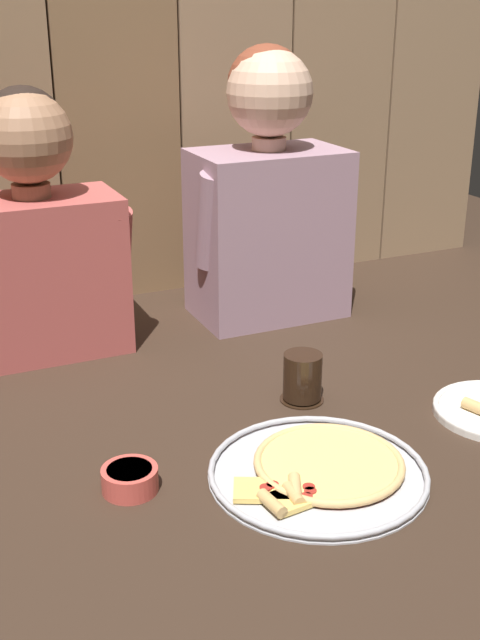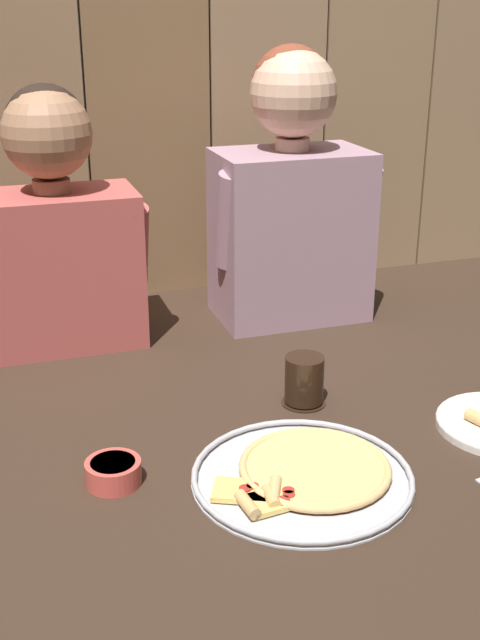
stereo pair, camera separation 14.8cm
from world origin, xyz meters
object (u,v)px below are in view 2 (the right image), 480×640
at_px(drinking_glass, 304,381).
at_px(dipping_bowl, 113,471).
at_px(diner_right, 291,195).
at_px(diner_left, 55,227).
at_px(pizza_tray, 305,474).

distance_m(drinking_glass, dipping_bowl, 0.43).
relative_size(dipping_bowl, diner_right, 0.14).
bearing_deg(dipping_bowl, diner_right, 48.56).
xyz_separation_m(drinking_glass, diner_right, (0.15, 0.45, 0.25)).
bearing_deg(diner_right, dipping_bowl, -131.44).
distance_m(diner_left, diner_right, 0.55).
distance_m(pizza_tray, diner_left, 0.81).
relative_size(drinking_glass, diner_right, 0.15).
bearing_deg(drinking_glass, pizza_tray, -111.74).
bearing_deg(diner_left, pizza_tray, -66.52).
height_order(drinking_glass, dipping_bowl, drinking_glass).
height_order(dipping_bowl, diner_right, diner_right).
bearing_deg(pizza_tray, diner_right, 70.78).
distance_m(pizza_tray, drinking_glass, 0.27).
xyz_separation_m(dipping_bowl, diner_left, (-0.01, 0.62, 0.25)).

